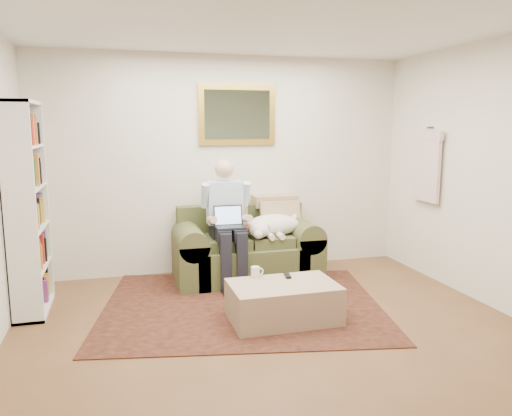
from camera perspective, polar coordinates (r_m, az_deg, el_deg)
name	(u,v)px	position (r m, az deg, el deg)	size (l,w,h in m)	color
room_shell	(280,185)	(4.02, 2.79, 2.61)	(4.51, 5.00, 2.61)	brown
rug	(242,305)	(5.07, -1.59, -11.00)	(2.71, 2.17, 0.01)	black
sofa	(246,254)	(5.85, -1.11, -5.31)	(1.66, 0.84, 1.00)	#4D4E29
seated_man	(228,223)	(5.56, -3.22, -1.76)	(0.55, 0.78, 1.40)	#8CC2D8
laptop	(229,221)	(5.49, -3.08, -1.54)	(0.32, 0.26, 0.23)	black
sleeping_dog	(273,225)	(5.77, 1.96, -1.97)	(0.68, 0.43, 0.25)	white
ottoman	(283,302)	(4.65, 3.12, -10.69)	(0.97, 0.62, 0.35)	tan
coffee_mug	(255,272)	(4.77, -0.08, -7.32)	(0.08, 0.08, 0.10)	white
tv_remote	(287,276)	(4.80, 3.61, -7.72)	(0.05, 0.15, 0.02)	black
bookshelf	(27,209)	(5.17, -24.69, -0.07)	(0.28, 0.80, 2.00)	white
wall_mirror	(237,115)	(6.07, -2.16, 10.60)	(0.94, 0.04, 0.72)	gold
hanging_shirt	(427,163)	(6.11, 18.94, 4.93)	(0.06, 0.52, 0.90)	beige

